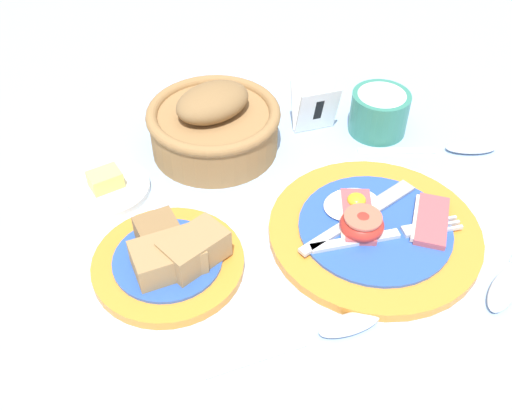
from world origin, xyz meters
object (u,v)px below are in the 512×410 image
breakfast_plate (373,229)px  bread_basket (214,124)px  sugar_cup (379,111)px  butter_dish (107,187)px  bread_plate (171,257)px  teaspoon_near_cup (510,275)px  teaspoon_by_saucer (326,332)px  teaspoon_stray (451,148)px  number_card (315,107)px

breakfast_plate → bread_basket: 0.26m
sugar_cup → butter_dish: sugar_cup is taller
breakfast_plate → butter_dish: (-0.29, 0.19, -0.00)m
bread_plate → teaspoon_near_cup: bearing=-22.4°
bread_basket → teaspoon_near_cup: bread_basket is taller
butter_dish → teaspoon_by_saucer: (0.17, -0.30, -0.00)m
teaspoon_near_cup → teaspoon_stray: (0.07, 0.22, 0.00)m
butter_dish → sugar_cup: bearing=-0.1°
number_card → bread_plate: bearing=-141.4°
sugar_cup → teaspoon_by_saucer: bearing=-126.5°
sugar_cup → teaspoon_stray: size_ratio=0.44×
bread_plate → teaspoon_stray: bread_plate is taller
breakfast_plate → number_card: number_card is taller
bread_basket → teaspoon_stray: 0.33m
sugar_cup → butter_dish: 0.39m
sugar_cup → teaspoon_by_saucer: size_ratio=0.43×
teaspoon_stray → number_card: bearing=163.2°
teaspoon_near_cup → teaspoon_stray: same height
sugar_cup → teaspoon_by_saucer: (-0.22, -0.30, -0.03)m
teaspoon_stray → bread_basket: bearing=177.9°
breakfast_plate → butter_dish: size_ratio=2.31×
sugar_cup → teaspoon_stray: bearing=-47.3°
bread_plate → butter_dish: bread_plate is taller
sugar_cup → bread_basket: size_ratio=0.45×
bread_plate → bread_basket: size_ratio=0.95×
breakfast_plate → teaspoon_stray: breakfast_plate is taller
sugar_cup → teaspoon_by_saucer: sugar_cup is taller
bread_plate → sugar_cup: bearing=24.1°
teaspoon_stray → teaspoon_by_saucer: bearing=-124.2°
bread_basket → number_card: (0.15, -0.00, -0.00)m
breakfast_plate → bread_plate: bread_plate is taller
breakfast_plate → bread_basket: bearing=119.3°
bread_basket → bread_plate: bearing=-119.8°
sugar_cup → butter_dish: size_ratio=0.75×
butter_dish → teaspoon_stray: (0.47, -0.08, -0.00)m
sugar_cup → teaspoon_near_cup: size_ratio=0.50×
bread_plate → butter_dish: size_ratio=1.58×
butter_dish → number_card: 0.31m
teaspoon_by_saucer → teaspoon_stray: bearing=36.0°
bread_basket → number_card: bread_basket is taller
teaspoon_near_cup → breakfast_plate: bearing=-81.4°
breakfast_plate → number_card: size_ratio=3.46×
sugar_cup → number_card: bearing=157.2°
teaspoon_near_cup → teaspoon_stray: 0.23m
sugar_cup → number_card: size_ratio=1.13×
bread_plate → teaspoon_near_cup: size_ratio=1.04×
bread_basket → teaspoon_near_cup: size_ratio=1.10×
breakfast_plate → bread_basket: bread_basket is taller
breakfast_plate → butter_dish: bearing=146.7°
number_card → breakfast_plate: bearing=-93.0°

